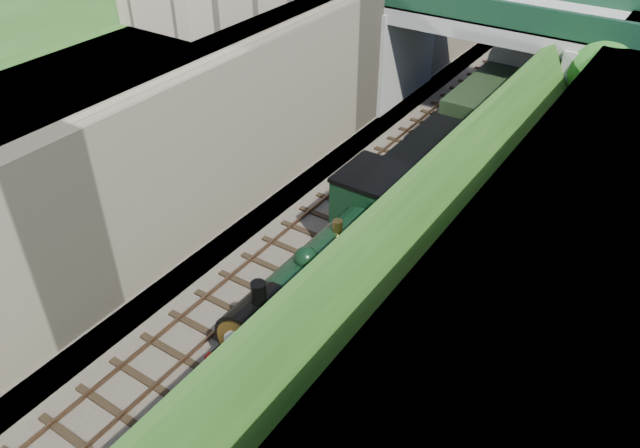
% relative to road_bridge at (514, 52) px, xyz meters
% --- Properties ---
extents(ground, '(160.00, 160.00, 0.00)m').
position_rel_road_bridge_xyz_m(ground, '(-0.94, -24.00, -4.08)').
color(ground, '#1E4714').
rests_on(ground, ground).
extents(trackbed, '(10.00, 90.00, 0.20)m').
position_rel_road_bridge_xyz_m(trackbed, '(-0.94, -4.00, -3.98)').
color(trackbed, '#473F38').
rests_on(trackbed, ground).
extents(retaining_wall, '(1.00, 90.00, 7.00)m').
position_rel_road_bridge_xyz_m(retaining_wall, '(-6.44, -4.00, -0.58)').
color(retaining_wall, '#756B56').
rests_on(retaining_wall, ground).
extents(street_plateau_left, '(6.00, 90.00, 7.00)m').
position_rel_road_bridge_xyz_m(street_plateau_left, '(-9.94, -4.00, -0.58)').
color(street_plateau_left, '#262628').
rests_on(street_plateau_left, ground).
extents(embankment_slope, '(4.61, 90.95, 6.50)m').
position_rel_road_bridge_xyz_m(embankment_slope, '(4.08, -2.05, -1.27)').
color(embankment_slope, '#1E4714').
rests_on(embankment_slope, ground).
extents(track_left, '(2.50, 90.00, 0.20)m').
position_rel_road_bridge_xyz_m(track_left, '(-2.94, -4.00, -3.83)').
color(track_left, black).
rests_on(track_left, trackbed).
extents(track_right, '(2.50, 90.00, 0.20)m').
position_rel_road_bridge_xyz_m(track_right, '(0.26, -4.00, -3.83)').
color(track_right, black).
rests_on(track_right, trackbed).
extents(road_bridge, '(16.00, 6.40, 7.25)m').
position_rel_road_bridge_xyz_m(road_bridge, '(0.00, 0.00, 0.00)').
color(road_bridge, gray).
rests_on(road_bridge, ground).
extents(tree, '(3.60, 3.80, 6.60)m').
position_rel_road_bridge_xyz_m(tree, '(4.97, -2.04, 0.57)').
color(tree, black).
rests_on(tree, ground).
extents(locomotive, '(3.10, 10.23, 3.83)m').
position_rel_road_bridge_xyz_m(locomotive, '(0.26, -17.18, -2.18)').
color(locomotive, black).
rests_on(locomotive, trackbed).
extents(tender, '(2.70, 6.00, 3.05)m').
position_rel_road_bridge_xyz_m(tender, '(0.26, -9.81, -2.46)').
color(tender, black).
rests_on(tender, trackbed).
extents(coach_front, '(2.90, 18.00, 3.70)m').
position_rel_road_bridge_xyz_m(coach_front, '(0.26, 2.79, -2.03)').
color(coach_front, black).
rests_on(coach_front, trackbed).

